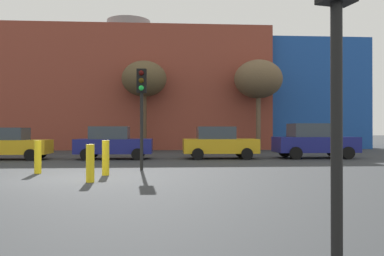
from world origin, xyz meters
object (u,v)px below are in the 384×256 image
Objects in this scene: bare_tree_1 at (144,80)px; bollard_yellow_1 at (106,158)px; parked_car_1 at (10,144)px; parked_car_2 at (113,143)px; parked_car_4 at (314,141)px; bollard_yellow_0 at (90,163)px; bollard_yellow_2 at (38,157)px; parked_car_3 at (219,143)px; traffic_light_island at (142,96)px; bare_tree_0 at (258,80)px; traffic_light_near_right at (338,10)px.

bare_tree_1 is 15.97m from bollard_yellow_1.
parked_car_1 is 5.23m from parked_car_2.
parked_car_4 is 13.75m from bollard_yellow_0.
bollard_yellow_0 is 3.34m from bollard_yellow_2.
parked_car_2 is 5.59m from parked_car_3.
bollard_yellow_0 is (5.81, -9.22, -0.27)m from parked_car_1.
bollard_yellow_1 is (0.18, 1.76, 0.04)m from bollard_yellow_0.
parked_car_3 is 9.94m from bollard_yellow_2.
parked_car_4 reaches higher than parked_car_2.
parked_car_2 reaches higher than bollard_yellow_1.
traffic_light_island is at bearing -72.64° from parked_car_2.
bollard_yellow_2 is at bearing 164.25° from bollard_yellow_1.
parked_car_4 is at bearing -80.54° from bare_tree_0.
bare_tree_1 is (-0.66, 13.76, 2.37)m from traffic_light_island.
parked_car_2 reaches higher than parked_car_3.
bare_tree_1 is (-9.58, 7.83, 4.26)m from parked_car_4.
bare_tree_1 is 5.58× the size of bollard_yellow_1.
bare_tree_0 reaches higher than traffic_light_near_right.
bare_tree_1 reaches higher than parked_car_4.
parked_car_1 is at bearing 122.20° from bollard_yellow_0.
parked_car_2 is 3.41× the size of bollard_yellow_2.
parked_car_4 is (16.00, 0.00, 0.11)m from parked_car_1.
parked_car_4 is (5.18, 0.00, 0.08)m from parked_car_3.
bare_tree_1 is at bearing 81.36° from parked_car_2.
parked_car_2 is at bearing 75.95° from bollard_yellow_2.
bare_tree_0 is 18.76m from bollard_yellow_2.
bollard_yellow_0 is at bearing -57.80° from parked_car_1.
parked_car_1 is 10.82m from parked_car_3.
parked_car_3 is 8.89m from bollard_yellow_1.
parked_car_3 is at bearing 164.05° from traffic_light_near_right.
bollard_yellow_0 is (-8.94, -16.76, -4.66)m from bare_tree_0.
bare_tree_0 reaches higher than parked_car_4.
bare_tree_1 is at bearing 88.35° from bollard_yellow_1.
traffic_light_near_right is 0.56× the size of bare_tree_0.
parked_car_4 is 0.65× the size of bare_tree_0.
parked_car_1 is 0.97× the size of parked_car_3.
parked_car_2 is 3.58× the size of bollard_yellow_0.
traffic_light_near_right is 10.39m from bollard_yellow_1.
bollard_yellow_0 is at bearing -47.24° from bollard_yellow_2.
bollard_yellow_1 is at bearing -15.75° from bollard_yellow_2.
parked_car_4 reaches higher than bollard_yellow_1.
parked_car_4 is (10.77, -0.00, 0.08)m from parked_car_2.
bare_tree_0 is (7.66, 13.47, 2.40)m from traffic_light_island.
parked_car_2 is 1.00× the size of parked_car_3.
parked_car_1 is at bearing 128.74° from bollard_yellow_1.
parked_car_3 reaches higher than bollard_yellow_1.
parked_car_1 is 3.45× the size of bollard_yellow_0.
bollard_yellow_2 is at bearing -128.07° from bare_tree_0.
traffic_light_island is at bearing -39.92° from parked_car_1.
parked_car_3 is 5.18m from parked_car_4.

